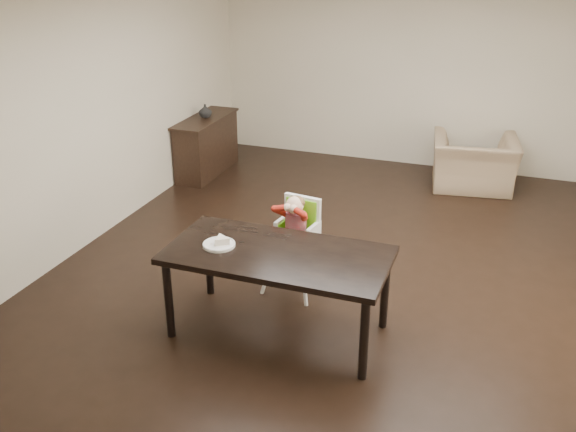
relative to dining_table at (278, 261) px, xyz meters
name	(u,v)px	position (x,y,z in m)	size (l,w,h in m)	color
ground	(365,276)	(0.47, 1.17, -0.67)	(7.00, 7.00, 0.00)	black
room_walls	(375,89)	(0.47, 1.17, 1.18)	(6.02, 7.02, 2.71)	beige
dining_table	(278,261)	(0.00, 0.00, 0.00)	(1.80, 0.90, 0.75)	black
high_chair	(297,224)	(-0.10, 0.74, 0.00)	(0.45, 0.45, 0.95)	white
plate	(220,243)	(-0.49, -0.05, 0.11)	(0.31, 0.31, 0.08)	white
armchair	(475,155)	(1.23, 3.97, -0.21)	(1.05, 0.68, 0.92)	#9E8464
sideboard	(207,145)	(-2.31, 3.32, -0.27)	(0.44, 1.26, 0.79)	black
vase	(205,111)	(-2.31, 3.33, 0.21)	(0.17, 0.18, 0.17)	#99999E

